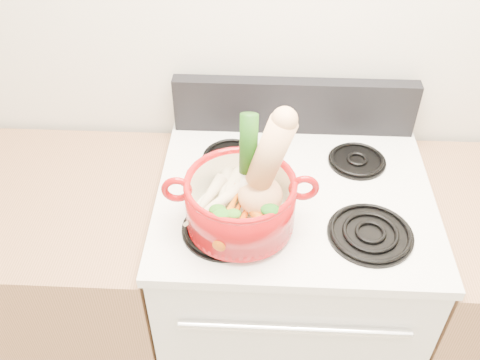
{
  "coord_description": "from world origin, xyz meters",
  "views": [
    {
      "loc": [
        -0.1,
        0.28,
        1.98
      ],
      "look_at": [
        -0.15,
        1.24,
        1.13
      ],
      "focal_mm": 40.0,
      "sensor_mm": 36.0,
      "label": 1
    }
  ],
  "objects_px": {
    "stove_body": "(285,296)",
    "leek": "(248,165)",
    "dutch_oven": "(240,202)",
    "squash": "(261,168)"
  },
  "relations": [
    {
      "from": "squash",
      "to": "dutch_oven",
      "type": "bearing_deg",
      "value": -163.46
    },
    {
      "from": "dutch_oven",
      "to": "squash",
      "type": "height_order",
      "value": "squash"
    },
    {
      "from": "stove_body",
      "to": "leek",
      "type": "distance_m",
      "value": 0.7
    },
    {
      "from": "stove_body",
      "to": "leek",
      "type": "relative_size",
      "value": 3.19
    },
    {
      "from": "dutch_oven",
      "to": "leek",
      "type": "relative_size",
      "value": 0.97
    },
    {
      "from": "stove_body",
      "to": "squash",
      "type": "distance_m",
      "value": 0.7
    },
    {
      "from": "stove_body",
      "to": "squash",
      "type": "xyz_separation_m",
      "value": [
        -0.1,
        -0.13,
        0.68
      ]
    },
    {
      "from": "stove_body",
      "to": "leek",
      "type": "xyz_separation_m",
      "value": [
        -0.13,
        -0.12,
        0.68
      ]
    },
    {
      "from": "dutch_oven",
      "to": "squash",
      "type": "xyz_separation_m",
      "value": [
        0.05,
        0.02,
        0.1
      ]
    },
    {
      "from": "squash",
      "to": "leek",
      "type": "height_order",
      "value": "squash"
    }
  ]
}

